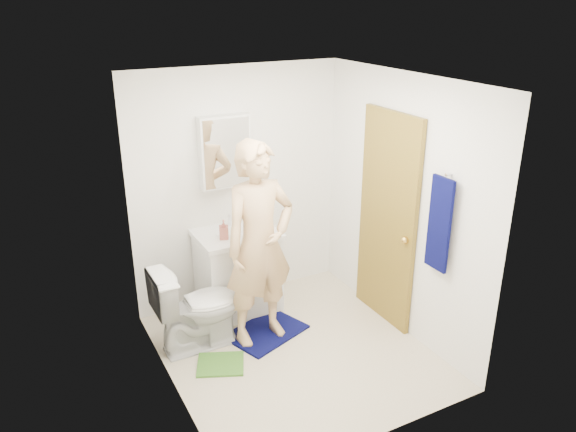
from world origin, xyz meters
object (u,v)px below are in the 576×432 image
object	(u,v)px
toilet	(198,306)
towel	(439,224)
medicine_cabinet	(225,152)
soap_dispenser	(224,229)
vanity_cabinet	(238,274)
man	(260,244)
toothbrush_cup	(260,219)

from	to	relation	value
toilet	towel	bearing A→B (deg)	-121.77
towel	toilet	xyz separation A→B (m)	(-1.75, 1.06, -0.85)
medicine_cabinet	towel	size ratio (longest dim) A/B	0.87
towel	soap_dispenser	xyz separation A→B (m)	(-1.34, 1.40, -0.31)
medicine_cabinet	soap_dispenser	distance (m)	0.74
vanity_cabinet	man	distance (m)	0.80
towel	man	world-z (taller)	man
toilet	toothbrush_cup	world-z (taller)	toothbrush_cup
soap_dispenser	man	world-z (taller)	man
towel	soap_dispenser	world-z (taller)	towel
toilet	man	size ratio (longest dim) A/B	0.43
vanity_cabinet	medicine_cabinet	world-z (taller)	medicine_cabinet
towel	man	bearing A→B (deg)	142.80
medicine_cabinet	toothbrush_cup	xyz separation A→B (m)	(0.30, -0.13, -0.70)
vanity_cabinet	towel	world-z (taller)	towel
vanity_cabinet	man	size ratio (longest dim) A/B	0.43
toothbrush_cup	vanity_cabinet	bearing A→B (deg)	-162.99
vanity_cabinet	medicine_cabinet	size ratio (longest dim) A/B	1.14
towel	man	xyz separation A→B (m)	(-1.20, 0.91, -0.29)
vanity_cabinet	toilet	distance (m)	0.71
vanity_cabinet	toilet	world-z (taller)	toilet
toothbrush_cup	man	world-z (taller)	man
toilet	man	bearing A→B (deg)	-105.77
toilet	man	world-z (taller)	man
vanity_cabinet	man	xyz separation A→B (m)	(-0.02, -0.57, 0.56)
towel	toilet	distance (m)	2.21
toilet	man	xyz separation A→B (m)	(0.55, -0.15, 0.55)
soap_dispenser	medicine_cabinet	bearing A→B (deg)	62.29
toothbrush_cup	medicine_cabinet	bearing A→B (deg)	156.05
man	vanity_cabinet	bearing A→B (deg)	81.58
vanity_cabinet	soap_dispenser	world-z (taller)	soap_dispenser
medicine_cabinet	toothbrush_cup	world-z (taller)	medicine_cabinet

